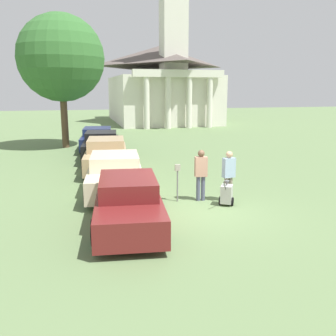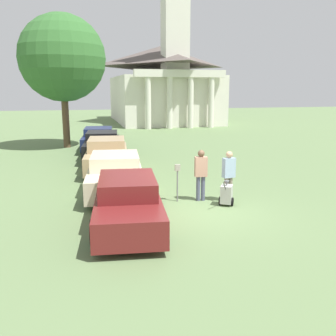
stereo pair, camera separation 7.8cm
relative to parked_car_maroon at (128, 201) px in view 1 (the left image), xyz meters
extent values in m
plane|color=#607A4C|center=(2.26, 0.27, -0.65)|extent=(120.00, 120.00, 0.00)
cube|color=maroon|center=(0.00, 0.04, -0.11)|extent=(2.33, 5.39, 0.72)
cube|color=maroon|center=(-0.02, -0.17, 0.50)|extent=(1.79, 2.35, 0.50)
cylinder|color=black|center=(-0.68, 1.75, -0.32)|extent=(0.25, 0.69, 0.67)
cylinder|color=black|center=(1.05, 1.56, -0.32)|extent=(0.25, 0.69, 0.67)
cylinder|color=black|center=(-1.04, -1.48, -0.32)|extent=(0.25, 0.69, 0.67)
cylinder|color=black|center=(0.69, -1.66, -0.32)|extent=(0.25, 0.69, 0.67)
cube|color=beige|center=(0.00, 3.48, -0.08)|extent=(2.48, 5.20, 0.75)
cube|color=beige|center=(-0.02, 3.28, 0.55)|extent=(1.93, 2.28, 0.51)
cylinder|color=black|center=(-0.78, 5.13, -0.29)|extent=(0.26, 0.74, 0.72)
cylinder|color=black|center=(1.12, 4.92, -0.29)|extent=(0.26, 0.74, 0.72)
cylinder|color=black|center=(-1.11, 2.04, -0.29)|extent=(0.26, 0.74, 0.72)
cylinder|color=black|center=(0.78, 1.83, -0.29)|extent=(0.26, 0.74, 0.72)
cube|color=tan|center=(0.00, 7.33, -0.05)|extent=(2.41, 5.19, 0.79)
cube|color=tan|center=(-0.02, 7.13, 0.62)|extent=(1.87, 2.27, 0.56)
cylinder|color=black|center=(-0.74, 8.97, -0.28)|extent=(0.26, 0.77, 0.76)
cylinder|color=black|center=(1.09, 8.77, -0.28)|extent=(0.26, 0.77, 0.76)
cylinder|color=black|center=(-1.08, 5.88, -0.28)|extent=(0.26, 0.77, 0.76)
cylinder|color=black|center=(0.75, 5.68, -0.28)|extent=(0.26, 0.77, 0.76)
cube|color=black|center=(0.00, 10.47, -0.04)|extent=(2.38, 5.02, 0.83)
cube|color=black|center=(-0.02, 10.28, 0.62)|extent=(1.85, 2.20, 0.49)
cylinder|color=black|center=(-0.74, 12.07, -0.29)|extent=(0.26, 0.75, 0.74)
cylinder|color=black|center=(1.07, 11.87, -0.29)|extent=(0.26, 0.75, 0.74)
cylinder|color=black|center=(-1.06, 9.08, -0.29)|extent=(0.26, 0.75, 0.74)
cylinder|color=black|center=(0.75, 8.88, -0.29)|extent=(0.26, 0.75, 0.74)
cube|color=#19234C|center=(0.00, 13.88, -0.08)|extent=(2.46, 5.37, 0.75)
cube|color=#19234C|center=(-0.02, 13.68, 0.52)|extent=(1.91, 2.35, 0.46)
cylinder|color=black|center=(-0.75, 15.59, -0.29)|extent=(0.26, 0.74, 0.72)
cylinder|color=black|center=(1.11, 15.38, -0.29)|extent=(0.26, 0.74, 0.72)
cylinder|color=black|center=(-1.10, 12.39, -0.29)|extent=(0.26, 0.74, 0.72)
cylinder|color=black|center=(0.76, 12.18, -0.29)|extent=(0.26, 0.74, 0.72)
cylinder|color=slate|center=(1.94, 1.63, -0.11)|extent=(0.05, 0.05, 1.08)
cube|color=gray|center=(1.94, 1.63, 0.54)|extent=(0.18, 0.09, 0.22)
cylinder|color=#515670|center=(2.83, 1.53, -0.22)|extent=(0.14, 0.14, 0.87)
cylinder|color=#515670|center=(2.66, 1.55, -0.22)|extent=(0.14, 0.14, 0.87)
cube|color=tan|center=(2.75, 1.54, 0.55)|extent=(0.44, 0.27, 0.69)
sphere|color=brown|center=(2.75, 1.54, 1.01)|extent=(0.23, 0.23, 0.23)
cylinder|color=gray|center=(3.73, 1.25, -0.23)|extent=(0.14, 0.14, 0.85)
cylinder|color=gray|center=(3.56, 1.23, -0.23)|extent=(0.14, 0.14, 0.85)
cube|color=#99B2CC|center=(3.65, 1.24, 0.53)|extent=(0.45, 0.29, 0.67)
sphere|color=tan|center=(3.65, 1.24, 0.99)|extent=(0.23, 0.23, 0.23)
cube|color=#B2B2AD|center=(3.41, 0.82, -0.27)|extent=(0.54, 0.56, 0.60)
cone|color=#59595B|center=(3.41, 0.82, 0.11)|extent=(0.18, 0.18, 0.16)
cylinder|color=#4C4C4C|center=(3.17, 0.42, 0.13)|extent=(0.33, 0.52, 0.43)
cylinder|color=black|center=(3.23, 0.93, -0.51)|extent=(0.19, 0.27, 0.28)
cylinder|color=black|center=(3.59, 0.71, -0.51)|extent=(0.19, 0.27, 0.28)
cube|color=silver|center=(8.53, 33.40, 1.92)|extent=(10.59, 15.40, 5.15)
pyramid|color=#564C47|center=(8.53, 33.40, 6.81)|extent=(10.80, 15.71, 2.32)
cylinder|color=silver|center=(5.35, 25.10, 1.79)|extent=(0.56, 0.56, 4.89)
cylinder|color=silver|center=(7.47, 25.10, 1.79)|extent=(0.56, 0.56, 4.89)
cylinder|color=silver|center=(9.58, 25.10, 1.79)|extent=(0.56, 0.56, 4.89)
cylinder|color=silver|center=(11.70, 25.10, 1.79)|extent=(0.56, 0.56, 4.89)
cube|color=silver|center=(8.53, 25.10, 4.59)|extent=(9.00, 0.70, 0.70)
cube|color=silver|center=(8.53, 27.20, 9.81)|extent=(2.40, 2.40, 10.64)
cylinder|color=brown|center=(-2.02, 15.13, 1.04)|extent=(0.44, 0.44, 3.39)
sphere|color=#33662D|center=(-2.02, 15.13, 5.07)|extent=(5.48, 5.48, 5.48)
camera|label=1|loc=(-1.39, -10.36, 3.18)|focal=40.00mm
camera|label=2|loc=(-1.31, -10.38, 3.18)|focal=40.00mm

